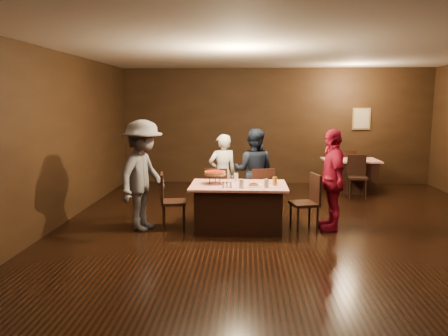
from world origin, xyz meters
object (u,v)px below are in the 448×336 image
(chair_back_near, at_px, (357,177))
(chair_back_far, at_px, (344,168))
(diner_red_shirt, at_px, (332,180))
(pizza_stand, at_px, (215,173))
(main_table, at_px, (238,207))
(diner_navy_hoodie, at_px, (254,171))
(glass_front_right, at_px, (266,183))
(diner_grey_knit, at_px, (143,175))
(glass_front_left, at_px, (241,184))
(diner_white_jacket, at_px, (223,174))
(chair_far_right, at_px, (261,193))
(glass_back, at_px, (236,177))
(chair_end_left, at_px, (174,201))
(chair_end_right, at_px, (304,202))
(chair_far_left, at_px, (218,192))
(plate_empty, at_px, (271,183))
(back_table, at_px, (350,175))
(glass_amber, at_px, (275,181))

(chair_back_near, xyz_separation_m, chair_back_far, (0.00, 1.30, 0.00))
(diner_red_shirt, xyz_separation_m, pizza_stand, (-1.96, -0.03, 0.10))
(main_table, height_order, diner_navy_hoodie, diner_navy_hoodie)
(main_table, distance_m, glass_front_right, 0.69)
(diner_grey_knit, xyz_separation_m, glass_front_left, (1.64, -0.23, -0.08))
(chair_back_near, height_order, diner_white_jacket, diner_white_jacket)
(chair_far_right, relative_size, glass_back, 6.79)
(diner_white_jacket, xyz_separation_m, pizza_stand, (-0.07, -1.09, 0.19))
(chair_end_left, bearing_deg, chair_back_far, -53.20)
(chair_end_right, height_order, diner_white_jacket, diner_white_jacket)
(pizza_stand, bearing_deg, chair_end_right, -1.91)
(glass_front_left, bearing_deg, pizza_stand, 142.13)
(pizza_stand, bearing_deg, diner_red_shirt, 1.01)
(chair_far_left, relative_size, diner_white_jacket, 0.62)
(plate_empty, distance_m, glass_front_right, 0.42)
(diner_navy_hoodie, bearing_deg, diner_white_jacket, 8.76)
(back_table, distance_m, chair_back_far, 0.61)
(plate_empty, distance_m, glass_amber, 0.22)
(diner_navy_hoodie, relative_size, glass_front_left, 11.68)
(main_table, bearing_deg, diner_navy_hoodie, 76.52)
(back_table, xyz_separation_m, pizza_stand, (-3.02, -3.26, 0.57))
(diner_navy_hoodie, bearing_deg, diner_red_shirt, 150.30)
(chair_back_far, relative_size, glass_front_left, 6.79)
(plate_empty, bearing_deg, diner_white_jacket, 131.71)
(chair_back_far, distance_m, diner_white_jacket, 4.06)
(chair_back_far, xyz_separation_m, glass_front_right, (-2.17, -4.16, 0.37))
(chair_back_near, relative_size, plate_empty, 3.80)
(plate_empty, relative_size, glass_front_left, 1.79)
(main_table, height_order, chair_far_left, chair_far_left)
(diner_navy_hoodie, relative_size, plate_empty, 6.54)
(chair_end_right, distance_m, diner_white_jacket, 1.85)
(back_table, relative_size, chair_back_near, 1.37)
(chair_back_near, xyz_separation_m, diner_grey_knit, (-4.22, -2.68, 0.45))
(chair_back_near, xyz_separation_m, diner_navy_hoodie, (-2.35, -1.47, 0.34))
(plate_empty, height_order, glass_front_left, glass_front_left)
(chair_end_left, relative_size, chair_back_far, 1.00)
(glass_front_right, bearing_deg, chair_back_near, 52.74)
(chair_end_right, distance_m, glass_back, 1.24)
(chair_far_left, relative_size, chair_end_right, 1.00)
(back_table, height_order, chair_far_right, chair_far_right)
(diner_navy_hoodie, xyz_separation_m, plate_empty, (0.28, -0.98, -0.04))
(chair_end_left, distance_m, chair_back_near, 4.54)
(diner_red_shirt, bearing_deg, glass_back, -101.12)
(chair_far_right, bearing_deg, diner_grey_knit, 11.53)
(chair_far_right, bearing_deg, pizza_stand, 30.27)
(chair_back_far, bearing_deg, chair_end_right, 59.66)
(diner_white_jacket, relative_size, diner_navy_hoodie, 0.93)
(diner_grey_knit, height_order, plate_empty, diner_grey_knit)
(chair_back_far, relative_size, glass_amber, 6.79)
(plate_empty, bearing_deg, diner_grey_knit, -174.04)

